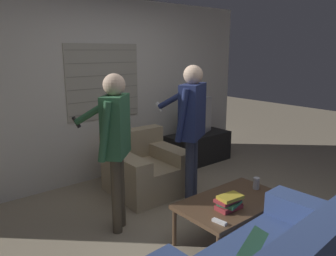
% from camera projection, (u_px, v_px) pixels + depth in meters
% --- Properties ---
extents(ground_plane, '(16.00, 16.00, 0.00)m').
position_uv_depth(ground_plane, '(206.00, 228.00, 3.45)').
color(ground_plane, gray).
extents(wall_back, '(5.20, 0.08, 2.55)m').
position_uv_depth(wall_back, '(106.00, 90.00, 4.68)').
color(wall_back, silver).
rests_on(wall_back, ground_plane).
extents(armchair_beige, '(0.92, 0.91, 0.78)m').
position_uv_depth(armchair_beige, '(145.00, 169.00, 4.34)').
color(armchair_beige, tan).
rests_on(armchair_beige, ground_plane).
extents(coffee_table, '(1.08, 0.64, 0.42)m').
position_uv_depth(coffee_table, '(232.00, 204.00, 3.17)').
color(coffee_table, brown).
rests_on(coffee_table, ground_plane).
extents(tv_stand, '(1.09, 0.50, 0.49)m').
position_uv_depth(tv_stand, '(198.00, 148.00, 5.48)').
color(tv_stand, black).
rests_on(tv_stand, ground_plane).
extents(tv, '(0.70, 0.45, 0.58)m').
position_uv_depth(tv, '(199.00, 116.00, 5.36)').
color(tv, '#B2B2B7').
rests_on(tv, tv_stand).
extents(person_left_standing, '(0.47, 0.76, 1.62)m').
position_uv_depth(person_left_standing, '(115.00, 135.00, 3.22)').
color(person_left_standing, '#4C4233').
rests_on(person_left_standing, ground_plane).
extents(person_right_standing, '(0.55, 0.81, 1.68)m').
position_uv_depth(person_right_standing, '(191.00, 118.00, 3.77)').
color(person_right_standing, '#33384C').
rests_on(person_right_standing, ground_plane).
extents(book_stack, '(0.25, 0.20, 0.13)m').
position_uv_depth(book_stack, '(229.00, 202.00, 2.98)').
color(book_stack, maroon).
rests_on(book_stack, coffee_table).
extents(soda_can, '(0.07, 0.07, 0.13)m').
position_uv_depth(soda_can, '(256.00, 183.00, 3.42)').
color(soda_can, silver).
rests_on(soda_can, coffee_table).
extents(spare_remote, '(0.06, 0.13, 0.02)m').
position_uv_depth(spare_remote, '(219.00, 222.00, 2.75)').
color(spare_remote, white).
rests_on(spare_remote, coffee_table).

